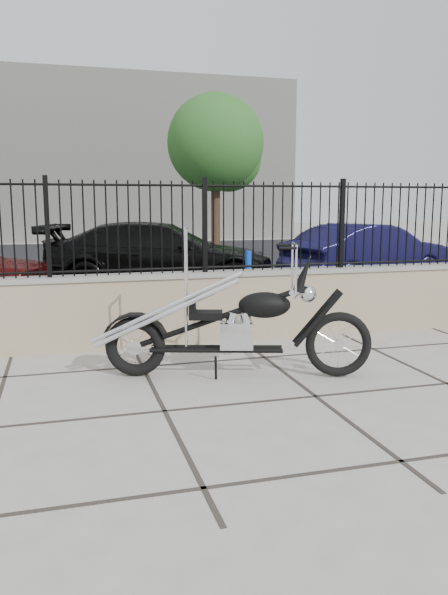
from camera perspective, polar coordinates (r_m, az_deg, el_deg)
name	(u,v)px	position (r m, az deg, el deg)	size (l,w,h in m)	color
ground_plane	(165,411)	(5.42, -5.85, -11.07)	(90.00, 90.00, 0.00)	#99968E
parking_lot	(92,266)	(17.63, -12.87, 3.02)	(30.00, 30.00, 0.00)	black
retaining_wall	(131,311)	(7.69, -9.12, -1.29)	(14.00, 0.36, 0.96)	gray
iron_fence	(129,228)	(7.56, -9.33, 6.77)	(14.00, 0.08, 1.20)	black
background_building	(74,160)	(31.59, -14.50, 12.95)	(22.00, 6.00, 8.00)	beige
chopper_motorcycle	(232,302)	(6.22, 0.75, -0.44)	(2.76, 0.49, 1.66)	black
car_black	(161,256)	(12.63, -6.20, 4.08)	(2.04, 5.03, 1.46)	black
car_blue	(368,254)	(13.74, 14.02, 4.15)	(1.48, 4.24, 1.40)	black
bollard_b	(248,278)	(10.76, 2.39, 1.96)	(0.12, 0.12, 1.00)	#0B5BA8
tree_right	(215,138)	(21.87, -0.85, 15.40)	(3.53, 3.53, 5.96)	#382619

